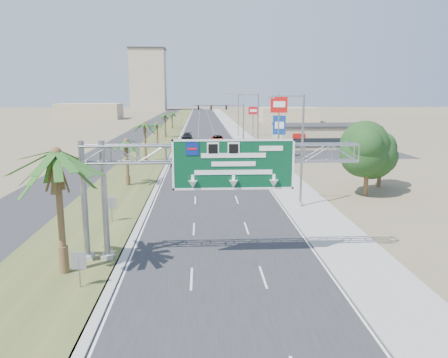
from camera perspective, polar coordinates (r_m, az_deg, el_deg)
ground at (r=18.76m, az=1.85°, el=-21.52°), size 600.00×600.00×0.00m
road at (r=126.14m, az=-2.42°, el=6.58°), size 12.00×300.00×0.02m
sidewalk_right at (r=126.51m, az=1.46°, el=6.62°), size 4.00×300.00×0.10m
median_grass at (r=126.42m, az=-6.99°, el=6.54°), size 7.00×300.00×0.12m
opposing_road at (r=127.09m, az=-10.16°, el=6.45°), size 8.00×300.00×0.02m
sign_gantry at (r=25.97m, az=-2.26°, el=2.15°), size 16.75×1.24×7.50m
palm_near at (r=25.17m, az=-21.10°, el=3.13°), size 5.70×5.70×8.35m
palm_row_b at (r=48.68m, az=-12.65°, el=4.75°), size 3.99×3.99×5.95m
palm_row_c at (r=64.39m, az=-10.35°, el=7.03°), size 3.99×3.99×6.75m
palm_row_d at (r=82.32m, az=-8.76°, el=7.08°), size 3.99×3.99×5.45m
palm_row_e at (r=101.17m, az=-7.72°, el=8.24°), size 3.99×3.99×6.15m
palm_row_f at (r=126.10m, az=-6.81°, el=8.65°), size 3.99×3.99×5.75m
streetlight_near at (r=39.09m, az=9.85°, el=3.03°), size 3.27×0.44×10.00m
streetlight_mid at (r=68.49m, az=4.29°, el=6.61°), size 3.27×0.44×10.00m
streetlight_far at (r=104.23m, az=1.76°, el=8.20°), size 3.27×0.44×10.00m
signal_mast at (r=88.10m, az=1.25°, el=7.75°), size 10.28×0.71×8.00m
store_building at (r=85.39m, az=12.93°, el=5.45°), size 18.00×10.00×4.00m
oak_near at (r=45.18m, az=18.30°, el=3.50°), size 4.50×4.50×6.80m
oak_far at (r=50.07m, az=19.81°, el=3.28°), size 3.50×3.50×5.60m
median_signback_a at (r=24.25m, az=-18.44°, el=-10.39°), size 0.75×0.08×2.08m
median_signback_b at (r=35.54m, az=-14.50°, el=-3.32°), size 0.75×0.08×2.08m
tower_distant at (r=267.58m, az=-9.86°, el=12.61°), size 20.00×16.00×35.00m
building_distant_left at (r=181.19m, az=-17.16°, el=8.45°), size 24.00×14.00×6.00m
building_distant_right at (r=159.04m, az=8.43°, el=8.33°), size 20.00×12.00×5.00m
car_left_lane at (r=62.51m, az=-6.02°, el=2.60°), size 2.07×5.06×1.72m
car_mid_lane at (r=75.52m, az=-2.71°, el=4.03°), size 2.13×4.61×1.47m
car_right_lane at (r=90.38m, az=-0.81°, el=5.22°), size 2.57×5.34×1.47m
car_far at (r=97.49m, az=-4.89°, el=5.59°), size 2.40×4.84×1.35m
pole_sign_red_near at (r=63.83m, az=7.19°, el=9.08°), size 2.41×0.83×9.93m
pole_sign_blue at (r=69.78m, az=7.23°, el=6.81°), size 2.01×0.77×6.83m
pole_sign_red_far at (r=103.92m, az=3.83°, el=8.65°), size 2.22×0.47×7.13m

